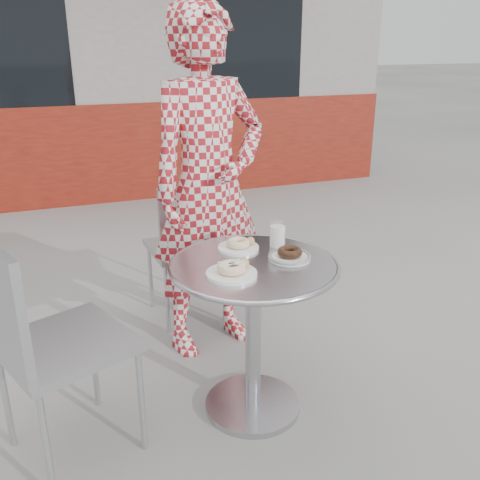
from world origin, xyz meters
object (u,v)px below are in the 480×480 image
object	(u,v)px
chair_far	(187,275)
seated_person	(209,187)
milk_cup	(277,235)
plate_near	(232,270)
chair_left	(68,388)
plate_far	(239,245)
plate_checker	(290,255)
bistro_table	(254,301)

from	to	relation	value
chair_far	seated_person	bearing A→B (deg)	94.09
seated_person	milk_cup	xyz separation A→B (m)	(0.16, -0.49, -0.11)
plate_near	milk_cup	size ratio (longest dim) A/B	1.77
chair_far	plate_near	size ratio (longest dim) A/B	4.27
chair_left	milk_cup	distance (m)	1.08
plate_far	plate_checker	xyz separation A→B (m)	(0.16, -0.18, -0.00)
bistro_table	milk_cup	size ratio (longest dim) A/B	6.33
chair_left	chair_far	bearing A→B (deg)	-60.13
chair_left	plate_near	world-z (taller)	chair_left
bistro_table	seated_person	bearing A→B (deg)	89.23
chair_left	plate_checker	size ratio (longest dim) A/B	5.26
seated_person	plate_near	world-z (taller)	seated_person
seated_person	plate_far	bearing A→B (deg)	-105.61
chair_left	plate_far	bearing A→B (deg)	-100.62
plate_checker	milk_cup	bearing A→B (deg)	85.67
seated_person	milk_cup	world-z (taller)	seated_person
plate_near	milk_cup	world-z (taller)	milk_cup
chair_left	plate_far	world-z (taller)	chair_left
chair_left	seated_person	distance (m)	1.17
chair_far	seated_person	xyz separation A→B (m)	(0.04, -0.33, 0.63)
chair_left	plate_checker	xyz separation A→B (m)	(0.95, -0.02, 0.44)
plate_far	plate_near	xyz separation A→B (m)	(-0.12, -0.25, 0.00)
bistro_table	chair_left	xyz separation A→B (m)	(-0.79, 0.02, -0.25)
seated_person	plate_near	distance (m)	0.74
chair_far	seated_person	distance (m)	0.71
seated_person	plate_near	xyz separation A→B (m)	(-0.13, -0.72, -0.15)
plate_checker	bistro_table	bearing A→B (deg)	177.67
seated_person	chair_left	bearing A→B (deg)	-156.49
bistro_table	chair_left	bearing A→B (deg)	178.84
chair_far	chair_left	size ratio (longest dim) A/B	0.89
bistro_table	plate_far	distance (m)	0.26
bistro_table	chair_far	size ratio (longest dim) A/B	0.84
plate_checker	milk_cup	distance (m)	0.16
chair_left	plate_checker	world-z (taller)	chair_left
chair_far	seated_person	world-z (taller)	seated_person
chair_far	plate_far	xyz separation A→B (m)	(0.04, -0.80, 0.48)
plate_far	milk_cup	size ratio (longest dim) A/B	1.59
chair_far	plate_checker	distance (m)	1.10
bistro_table	seated_person	world-z (taller)	seated_person
plate_near	plate_far	bearing A→B (deg)	63.84
plate_near	plate_checker	distance (m)	0.29
chair_left	plate_far	xyz separation A→B (m)	(0.79, 0.16, 0.44)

